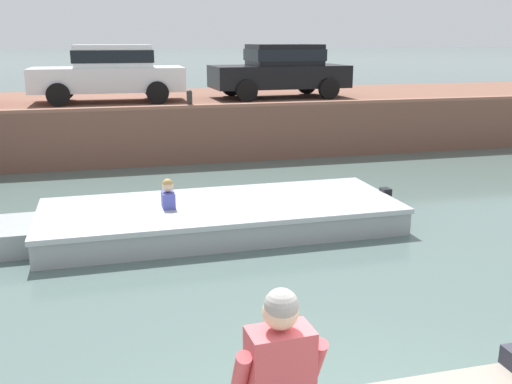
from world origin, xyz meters
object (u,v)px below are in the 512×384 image
object	(u,v)px
car_left_inner_white	(110,71)
person_seated_left	(277,382)
car_centre_black	(281,69)
mooring_bollard_mid	(190,98)
motorboat_passing	(205,218)

from	to	relation	value
car_left_inner_white	person_seated_left	world-z (taller)	car_left_inner_white
car_left_inner_white	car_centre_black	world-z (taller)	same
car_centre_black	mooring_bollard_mid	size ratio (longest dim) A/B	9.09
motorboat_passing	person_seated_left	xyz separation A→B (m)	(-0.61, -6.30, 1.02)
motorboat_passing	person_seated_left	size ratio (longest dim) A/B	7.49
person_seated_left	mooring_bollard_mid	bearing A→B (deg)	84.39
car_centre_black	person_seated_left	distance (m)	14.37
motorboat_passing	person_seated_left	bearing A→B (deg)	-95.51
mooring_bollard_mid	motorboat_passing	bearing A→B (deg)	-95.73
mooring_bollard_mid	person_seated_left	distance (m)	11.89
car_left_inner_white	person_seated_left	size ratio (longest dim) A/B	4.26
person_seated_left	car_centre_black	bearing A→B (deg)	73.18
mooring_bollard_mid	car_left_inner_white	bearing A→B (deg)	135.25
car_left_inner_white	car_centre_black	size ratio (longest dim) A/B	1.02
car_left_inner_white	mooring_bollard_mid	size ratio (longest dim) A/B	9.24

